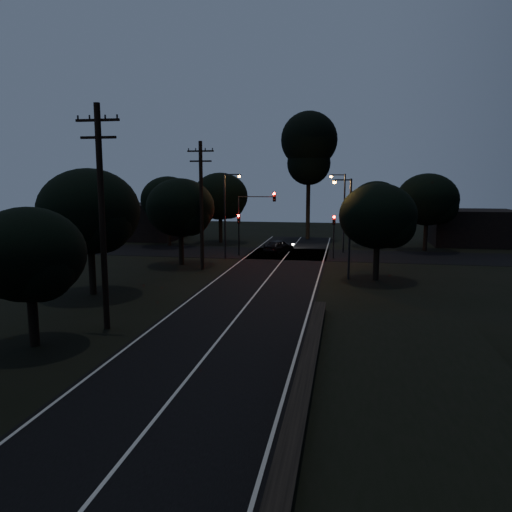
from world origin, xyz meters
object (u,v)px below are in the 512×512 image
(streetlight_b, at_px, (342,207))
(signal_left, at_px, (239,227))
(utility_pole_far, at_px, (201,204))
(signal_right, at_px, (334,229))
(utility_pole_mid, at_px, (102,214))
(streetlight_a, at_px, (227,210))
(signal_mast, at_px, (256,212))
(tall_pine, at_px, (309,148))
(streetlight_c, at_px, (348,221))
(car, at_px, (279,246))

(streetlight_b, bearing_deg, signal_left, -157.95)
(utility_pole_far, xyz_separation_m, signal_right, (10.60, 7.99, -2.65))
(utility_pole_mid, distance_m, signal_right, 27.30)
(signal_left, distance_m, streetlight_a, 2.77)
(signal_mast, bearing_deg, streetlight_b, 25.99)
(utility_pole_far, xyz_separation_m, tall_pine, (7.00, 23.00, 5.84))
(signal_mast, height_order, streetlight_a, streetlight_a)
(signal_left, height_order, signal_right, same)
(utility_pole_mid, bearing_deg, streetlight_c, 51.74)
(signal_left, height_order, streetlight_a, streetlight_a)
(signal_mast, distance_m, car, 5.07)
(streetlight_b, bearing_deg, streetlight_a, -150.52)
(streetlight_a, bearing_deg, signal_mast, 39.77)
(signal_right, relative_size, streetlight_a, 0.51)
(signal_left, height_order, signal_mast, signal_mast)
(streetlight_c, height_order, car, streetlight_c)
(utility_pole_far, relative_size, streetlight_c, 1.40)
(signal_right, height_order, streetlight_c, streetlight_c)
(tall_pine, distance_m, streetlight_a, 19.33)
(utility_pole_mid, xyz_separation_m, signal_mast, (3.09, 24.99, -1.40))
(signal_left, distance_m, signal_right, 9.20)
(signal_mast, bearing_deg, signal_right, -0.03)
(utility_pole_far, relative_size, signal_right, 2.56)
(utility_pole_far, height_order, streetlight_a, utility_pole_far)
(streetlight_a, bearing_deg, tall_pine, 69.64)
(utility_pole_far, distance_m, streetlight_b, 16.51)
(utility_pole_mid, distance_m, signal_left, 25.19)
(utility_pole_mid, height_order, streetlight_b, utility_pole_mid)
(signal_right, bearing_deg, streetlight_c, -82.98)
(utility_pole_far, bearing_deg, utility_pole_mid, -90.00)
(tall_pine, height_order, streetlight_b, tall_pine)
(streetlight_b, height_order, streetlight_c, streetlight_b)
(utility_pole_mid, height_order, car, utility_pole_mid)
(signal_left, bearing_deg, tall_pine, 69.54)
(streetlight_c, bearing_deg, streetlight_a, 144.31)
(car, bearing_deg, streetlight_b, -145.68)
(tall_pine, bearing_deg, utility_pole_far, -106.93)
(car, bearing_deg, utility_pole_mid, 104.83)
(tall_pine, relative_size, signal_right, 3.83)
(tall_pine, bearing_deg, streetlight_c, -79.07)
(signal_right, bearing_deg, car, 152.36)
(signal_mast, xyz_separation_m, car, (1.87, 2.95, -3.68))
(utility_pole_far, bearing_deg, car, 65.64)
(utility_pole_far, bearing_deg, signal_left, 80.06)
(signal_right, relative_size, streetlight_b, 0.51)
(streetlight_b, bearing_deg, utility_pole_far, -133.30)
(tall_pine, xyz_separation_m, signal_right, (3.60, -15.01, -8.49))
(utility_pole_mid, bearing_deg, streetlight_a, 88.27)
(signal_mast, bearing_deg, car, 57.66)
(signal_right, distance_m, streetlight_b, 4.45)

